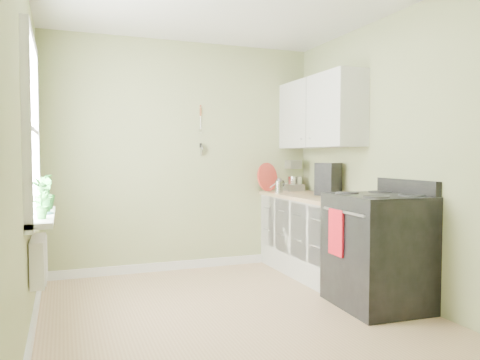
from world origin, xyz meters
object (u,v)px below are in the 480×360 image
object	(u,v)px
stove	(378,250)
stand_mixer	(292,176)
kettle	(279,185)
coffee_maker	(328,180)

from	to	relation	value
stove	stand_mixer	bearing A→B (deg)	86.38
stand_mixer	kettle	distance (m)	0.41
kettle	coffee_maker	size ratio (longest dim) A/B	0.47
stove	stand_mixer	world-z (taller)	stand_mixer
stove	kettle	world-z (taller)	stove
stove	stand_mixer	xyz separation A→B (m)	(0.12, 1.93, 0.58)
stove	stand_mixer	size ratio (longest dim) A/B	2.63
stand_mixer	kettle	xyz separation A→B (m)	(-0.30, -0.25, -0.10)
stove	kettle	distance (m)	1.75
stand_mixer	kettle	bearing A→B (deg)	-140.11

